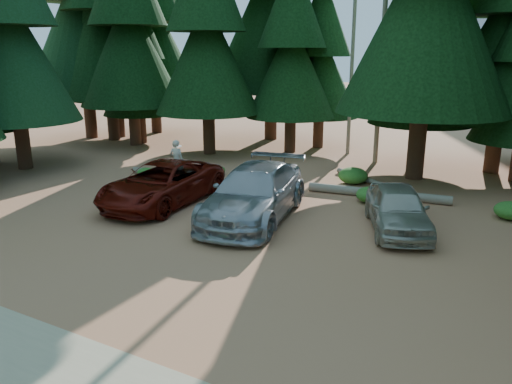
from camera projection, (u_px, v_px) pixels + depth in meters
ground at (207, 255)px, 14.29m from camera, size 160.00×160.00×0.00m
gravel_strip at (0, 382)px, 8.80m from camera, size 26.00×3.50×0.01m
forest_belt_north at (363, 159)px, 26.96m from camera, size 36.00×7.00×22.00m
snag_front at (383, 43)px, 24.53m from camera, size 0.24×0.24×12.00m
snag_back at (352, 63)px, 26.99m from camera, size 0.20×0.20×10.00m
mountain_peak at (478, 8)px, 86.51m from camera, size 48.00×50.00×28.00m
red_pickup at (162, 183)px, 18.93m from camera, size 2.92×5.84×1.59m
silver_minivan_center at (254, 193)px, 17.24m from camera, size 3.55×6.56×1.80m
silver_minivan_right at (398, 208)px, 16.12m from camera, size 3.31×4.68×1.48m
frisbee_player at (177, 160)px, 19.73m from camera, size 0.64×0.45×1.66m
log_left at (173, 173)px, 23.22m from camera, size 4.11×1.06×0.29m
log_mid at (359, 177)px, 22.58m from camera, size 2.63×1.91×0.25m
log_right at (378, 193)px, 19.83m from camera, size 5.60×1.02×0.36m
shrub_far_left at (171, 171)px, 23.25m from camera, size 0.87×0.87×0.48m
shrub_left at (217, 170)px, 23.56m from camera, size 0.77×0.77×0.42m
shrub_center_left at (353, 176)px, 21.92m from camera, size 1.29×1.29×0.71m
shrub_center_right at (371, 195)px, 19.18m from camera, size 1.10×1.10×0.61m
shrub_right at (384, 202)px, 18.13m from camera, size 1.25×1.25×0.69m
shrub_far_right at (511, 211)px, 17.29m from camera, size 1.11×1.11×0.61m
shrub_edge_west at (146, 172)px, 23.07m from camera, size 0.79×0.79×0.44m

